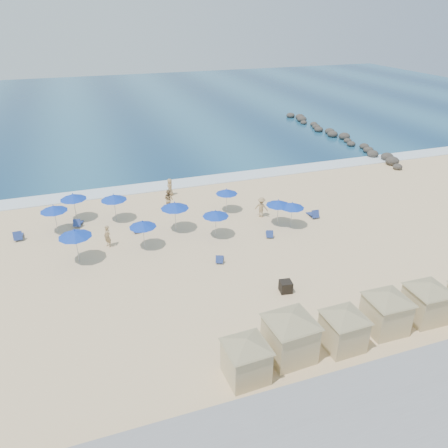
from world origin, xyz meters
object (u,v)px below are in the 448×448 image
Objects in this scene: cabana_1 at (290,329)px; beachgoer_0 at (108,236)px; beachgoer_1 at (169,199)px; umbrella_9 at (292,205)px; beachgoer_3 at (170,187)px; umbrella_8 at (278,203)px; umbrella_1 at (75,233)px; umbrella_6 at (216,213)px; umbrella_5 at (175,205)px; cabana_2 at (344,323)px; umbrella_3 at (143,224)px; trash_bin at (286,287)px; umbrella_7 at (227,191)px; cabana_3 at (387,306)px; cabana_0 at (246,353)px; umbrella_0 at (54,208)px; beachgoer_2 at (261,207)px; cabana_4 at (428,296)px; rock_jetty at (337,135)px; umbrella_2 at (73,197)px; umbrella_4 at (114,197)px.

cabana_1 is 2.81× the size of beachgoer_0.
umbrella_9 is at bearing -158.55° from beachgoer_1.
umbrella_8 is at bearing 59.35° from beachgoer_3.
cabana_1 reaches higher than beachgoer_1.
umbrella_6 is at bearing 2.08° from umbrella_1.
umbrella_1 reaches higher than umbrella_5.
beachgoer_3 is (-3.76, 22.56, -0.65)m from cabana_2.
cabana_1 is 2.11× the size of umbrella_3.
trash_bin is 0.32× the size of umbrella_3.
cabana_3 is at bearing -80.39° from umbrella_7.
umbrella_7 is at bearing -145.25° from beachgoer_1.
umbrella_1 is at bearing 126.34° from cabana_1.
cabana_2 is at bearing 3.40° from cabana_0.
umbrella_1 is at bearing -87.23° from beachgoer_0.
umbrella_6 is (5.40, -0.09, 0.03)m from umbrella_3.
umbrella_1 is 1.17× the size of umbrella_9.
umbrella_8 reaches higher than umbrella_3.
cabana_2 reaches higher than umbrella_3.
umbrella_5 reaches higher than umbrella_0.
umbrella_8 is at bearing 2.56° from umbrella_1.
umbrella_7 reaches higher than beachgoer_2.
cabana_4 is at bearing 0.71° from cabana_3.
beachgoer_0 is at bearing -147.90° from rock_jetty.
cabana_1 reaches higher than cabana_3.
trash_bin is at bearing -33.56° from umbrella_1.
umbrella_6 is (-2.34, 13.43, 0.49)m from cabana_2.
umbrella_6 is (9.84, -6.52, -0.12)m from umbrella_2.
cabana_0 is 18.60m from umbrella_7.
umbrella_1 is 16.09m from umbrella_9.
umbrella_6 is 1.07× the size of umbrella_7.
cabana_2 is (0.54, -5.26, 1.10)m from trash_bin.
cabana_3 is 19.78m from umbrella_1.
beachgoer_2 is (-1.46, 2.50, -1.02)m from umbrella_9.
trash_bin is 17.59m from beachgoer_3.
cabana_4 is (8.44, 0.16, -0.16)m from cabana_1.
cabana_4 is at bearing -44.56° from umbrella_3.
cabana_0 is 15.07m from umbrella_1.
cabana_2 is (2.88, -0.26, -0.22)m from cabana_1.
cabana_1 reaches higher than cabana_4.
umbrella_3 reaches higher than umbrella_9.
umbrella_4 is at bearing 108.67° from cabana_1.
umbrella_9 is (16.09, -0.02, -0.31)m from umbrella_1.
cabana_1 reaches higher than umbrella_8.
umbrella_2 is 15.21m from beachgoer_2.
beachgoer_1 is (0.41, 4.13, -1.23)m from umbrella_5.
trash_bin is at bearing 124.98° from cabana_3.
beachgoer_1 is (7.65, -0.39, -1.16)m from umbrella_2.
umbrella_6 is (-5.20, 13.04, 0.40)m from cabana_3.
umbrella_4 reaches higher than umbrella_3.
beachgoer_3 reaches higher than rock_jetty.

